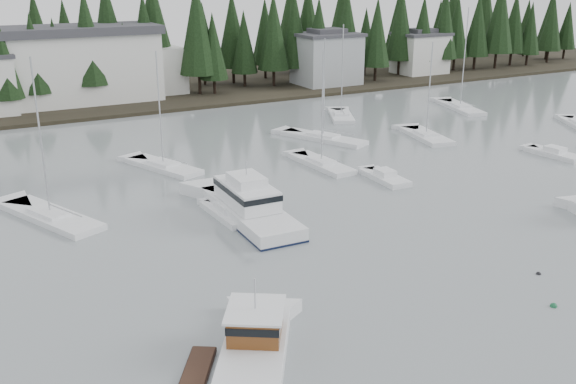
# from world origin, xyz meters

# --- Properties ---
(far_shore_land) EXTENTS (240.00, 54.00, 1.00)m
(far_shore_land) POSITION_xyz_m (0.00, 97.00, 0.00)
(far_shore_land) COLOR black
(far_shore_land) RESTS_ON ground
(conifer_treeline) EXTENTS (200.00, 22.00, 20.00)m
(conifer_treeline) POSITION_xyz_m (0.00, 86.00, 0.00)
(conifer_treeline) COLOR black
(conifer_treeline) RESTS_ON ground
(house_east_a) EXTENTS (10.60, 8.48, 9.25)m
(house_east_a) POSITION_xyz_m (36.00, 78.00, 4.90)
(house_east_a) COLOR #999EA0
(house_east_a) RESTS_ON ground
(house_east_b) EXTENTS (9.54, 7.42, 8.25)m
(house_east_b) POSITION_xyz_m (58.00, 80.00, 4.40)
(house_east_b) COLOR silver
(house_east_b) RESTS_ON ground
(harbor_inn) EXTENTS (29.50, 11.50, 10.90)m
(harbor_inn) POSITION_xyz_m (-2.96, 82.34, 5.78)
(harbor_inn) COLOR silver
(harbor_inn) RESTS_ON ground
(lobster_boat_brown) EXTENTS (7.84, 9.80, 4.74)m
(lobster_boat_brown) POSITION_xyz_m (-11.15, 9.54, 0.54)
(lobster_boat_brown) COLOR white
(lobster_boat_brown) RESTS_ON ground
(cabin_cruiser_center) EXTENTS (4.32, 12.65, 5.38)m
(cabin_cruiser_center) POSITION_xyz_m (-2.40, 28.05, 0.81)
(cabin_cruiser_center) COLOR white
(cabin_cruiser_center) RESTS_ON ground
(sailboat_0) EXTENTS (5.76, 9.61, 12.17)m
(sailboat_0) POSITION_xyz_m (-4.09, 44.51, 0.06)
(sailboat_0) COLOR white
(sailboat_0) RESTS_ON ground
(sailboat_3) EXTENTS (6.18, 8.60, 12.83)m
(sailboat_3) POSITION_xyz_m (24.56, 55.85, 0.07)
(sailboat_3) COLOR white
(sailboat_3) RESTS_ON ground
(sailboat_4) EXTENTS (6.75, 11.03, 12.20)m
(sailboat_4) POSITION_xyz_m (16.09, 46.74, 0.06)
(sailboat_4) COLOR white
(sailboat_4) RESTS_ON ground
(sailboat_6) EXTENTS (5.85, 11.04, 14.66)m
(sailboat_6) POSITION_xyz_m (42.78, 52.51, 0.07)
(sailboat_6) COLOR white
(sailboat_6) RESTS_ON ground
(sailboat_8) EXTENTS (6.83, 11.17, 13.34)m
(sailboat_8) POSITION_xyz_m (-16.40, 35.46, 0.06)
(sailboat_8) COLOR white
(sailboat_8) RESTS_ON ground
(sailboat_9) EXTENTS (3.02, 8.89, 12.17)m
(sailboat_9) POSITION_xyz_m (10.27, 37.66, 0.07)
(sailboat_9) COLOR white
(sailboat_9) RESTS_ON ground
(sailboat_10) EXTENTS (4.79, 9.18, 11.71)m
(sailboat_10) POSITION_xyz_m (27.29, 41.65, 0.06)
(sailboat_10) COLOR white
(sailboat_10) RESTS_ON ground
(runabout_1) EXTENTS (2.50, 5.92, 1.42)m
(runabout_1) POSITION_xyz_m (13.14, 30.86, 0.13)
(runabout_1) COLOR white
(runabout_1) RESTS_ON ground
(runabout_2) EXTENTS (2.72, 6.38, 1.42)m
(runabout_2) POSITION_xyz_m (34.13, 28.88, 0.13)
(runabout_2) COLOR white
(runabout_2) RESTS_ON ground
(runabout_4) EXTENTS (2.41, 6.40, 1.42)m
(runabout_4) POSITION_xyz_m (-3.77, 29.28, 0.13)
(runabout_4) COLOR white
(runabout_4) RESTS_ON ground
(mooring_buoy_green) EXTENTS (0.44, 0.44, 0.44)m
(mooring_buoy_green) POSITION_xyz_m (7.13, 6.42, 0.00)
(mooring_buoy_green) COLOR #145933
(mooring_buoy_green) RESTS_ON ground
(mooring_buoy_dark) EXTENTS (0.33, 0.33, 0.33)m
(mooring_buoy_dark) POSITION_xyz_m (9.80, 9.84, 0.00)
(mooring_buoy_dark) COLOR black
(mooring_buoy_dark) RESTS_ON ground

